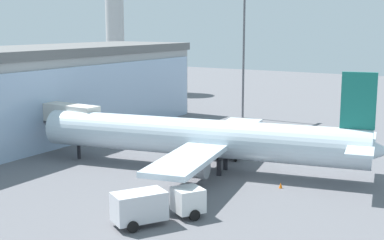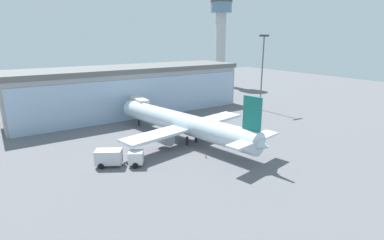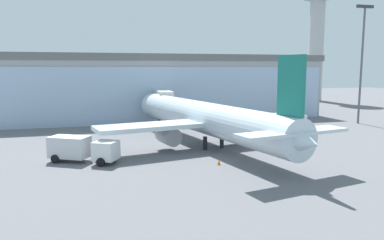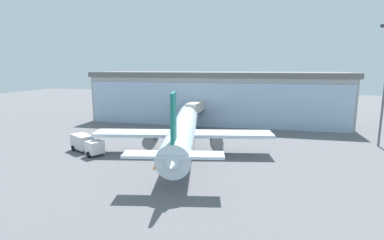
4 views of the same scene
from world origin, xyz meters
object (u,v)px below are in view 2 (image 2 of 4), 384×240
Objects in this scene: apron_light_mast at (262,67)px; jet_bridge at (135,102)px; baggage_cart at (208,134)px; safety_cone_nose at (206,156)px; control_tower at (221,34)px; safety_cone_wingtip at (110,156)px; catering_truck at (118,157)px; airplane at (184,124)px.

jet_bridge is at bearing 167.20° from apron_light_mast.
baggage_cart is 11.71m from safety_cone_nose.
safety_cone_wingtip is at bearing -139.75° from control_tower.
safety_cone_nose is at bearing 138.79° from baggage_cart.
catering_truck is at bearing 160.81° from safety_cone_nose.
control_tower is 4.59× the size of catering_truck.
control_tower is at bearing 66.49° from apron_light_mast.
airplane is at bearing 2.65° from safety_cone_wingtip.
jet_bridge is 27.24m from catering_truck.
apron_light_mast is at bearing -101.23° from jet_bridge.
safety_cone_nose is 1.00× the size of safety_cone_wingtip.
apron_light_mast is 49.53m from safety_cone_wingtip.
catering_truck is at bearing 98.45° from baggage_cart.
catering_truck reaches higher than baggage_cart.
jet_bridge reaches higher than safety_cone_nose.
jet_bridge is at bearing -146.04° from control_tower.
airplane is 10.04m from safety_cone_nose.
catering_truck is at bearing 153.53° from jet_bridge.
safety_cone_nose is at bearing -129.01° from control_tower.
airplane reaches higher than safety_cone_nose.
control_tower reaches higher than safety_cone_nose.
baggage_cart reaches higher than safety_cone_wingtip.
safety_cone_wingtip is at bearing 87.43° from baggage_cart.
baggage_cart is 5.30× the size of safety_cone_wingtip.
apron_light_mast is 34.82m from airplane.
safety_cone_wingtip is (-20.48, -0.64, -0.23)m from baggage_cart.
catering_truck is at bearing -90.65° from safety_cone_wingtip.
safety_cone_nose is at bearing -176.84° from jet_bridge.
apron_light_mast reaches higher than baggage_cart.
apron_light_mast is 36.96× the size of safety_cone_wingtip.
control_tower is 48.04m from apron_light_mast.
jet_bridge is at bearing 91.59° from safety_cone_nose.
safety_cone_nose is (-33.11, -20.88, -11.66)m from apron_light_mast.
catering_truck is (-12.71, -23.88, -3.16)m from jet_bridge.
baggage_cart is at bearing -156.30° from jet_bridge.
control_tower reaches higher than safety_cone_wingtip.
catering_truck is (-46.62, -16.17, -10.47)m from apron_light_mast.
safety_cone_nose is (0.79, -28.58, -4.35)m from jet_bridge.
apron_light_mast is at bearing -113.51° from control_tower.
control_tower is 76.57m from airplane.
catering_truck is 14.35m from safety_cone_nose.
apron_light_mast is 40.84m from safety_cone_nose.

